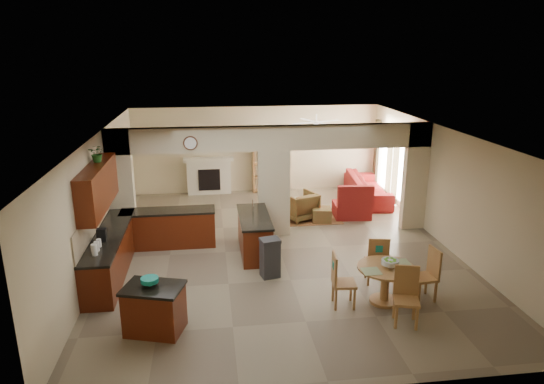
{
  "coord_description": "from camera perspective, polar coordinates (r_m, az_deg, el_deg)",
  "views": [
    {
      "loc": [
        -1.57,
        -10.53,
        4.62
      ],
      "look_at": [
        -0.14,
        0.3,
        1.34
      ],
      "focal_mm": 32.0,
      "sensor_mm": 36.0,
      "label": 1
    }
  ],
  "objects": [
    {
      "name": "floor",
      "position": [
        11.61,
        0.87,
        -6.75
      ],
      "size": [
        10.0,
        10.0,
        0.0
      ],
      "primitive_type": "plane",
      "color": "#766A51",
      "rests_on": "ground"
    },
    {
      "name": "ceiling",
      "position": [
        10.81,
        0.93,
        7.0
      ],
      "size": [
        10.0,
        10.0,
        0.0
      ],
      "primitive_type": "plane",
      "rotation": [
        3.14,
        0.0,
        0.0
      ],
      "color": "white",
      "rests_on": "wall_back"
    },
    {
      "name": "wall_back",
      "position": [
        15.94,
        -1.74,
        5.04
      ],
      "size": [
        8.0,
        0.0,
        8.0
      ],
      "primitive_type": "plane",
      "rotation": [
        1.57,
        0.0,
        0.0
      ],
      "color": "#C3B68E",
      "rests_on": "floor"
    },
    {
      "name": "wall_front",
      "position": [
        6.59,
        7.42,
        -12.7
      ],
      "size": [
        8.0,
        0.0,
        8.0
      ],
      "primitive_type": "plane",
      "rotation": [
        -1.57,
        0.0,
        0.0
      ],
      "color": "#C3B68E",
      "rests_on": "floor"
    },
    {
      "name": "wall_left",
      "position": [
        11.28,
        -19.64,
        -0.89
      ],
      "size": [
        0.0,
        10.0,
        10.0
      ],
      "primitive_type": "plane",
      "rotation": [
        1.57,
        0.0,
        1.57
      ],
      "color": "#C3B68E",
      "rests_on": "floor"
    },
    {
      "name": "wall_right",
      "position": [
        12.34,
        19.59,
        0.59
      ],
      "size": [
        0.0,
        10.0,
        10.0
      ],
      "primitive_type": "plane",
      "rotation": [
        1.57,
        0.0,
        -1.57
      ],
      "color": "#C3B68E",
      "rests_on": "floor"
    },
    {
      "name": "partition_left_pier",
      "position": [
        12.16,
        -17.34,
        0.57
      ],
      "size": [
        0.6,
        0.25,
        2.8
      ],
      "primitive_type": "cube",
      "color": "#C3B68E",
      "rests_on": "floor"
    },
    {
      "name": "partition_center_pier",
      "position": [
        12.16,
        0.2,
        -0.12
      ],
      "size": [
        0.8,
        0.25,
        2.2
      ],
      "primitive_type": "cube",
      "color": "#C3B68E",
      "rests_on": "floor"
    },
    {
      "name": "partition_right_pier",
      "position": [
        13.08,
        16.48,
        1.76
      ],
      "size": [
        0.6,
        0.25,
        2.8
      ],
      "primitive_type": "cube",
      "color": "#C3B68E",
      "rests_on": "floor"
    },
    {
      "name": "partition_header",
      "position": [
        11.83,
        0.21,
        6.38
      ],
      "size": [
        8.0,
        0.25,
        0.6
      ],
      "primitive_type": "cube",
      "color": "#C3B68E",
      "rests_on": "partition_center_pier"
    },
    {
      "name": "kitchen_counter",
      "position": [
        11.22,
        -15.72,
        -5.69
      ],
      "size": [
        2.52,
        3.29,
        1.48
      ],
      "color": "#481808",
      "rests_on": "floor"
    },
    {
      "name": "upper_cabinets",
      "position": [
        10.35,
        -19.81,
        0.56
      ],
      "size": [
        0.35,
        2.4,
        0.9
      ],
      "primitive_type": "cube",
      "color": "#481808",
      "rests_on": "wall_left"
    },
    {
      "name": "peninsula",
      "position": [
        11.27,
        -2.07,
        -5.0
      ],
      "size": [
        0.7,
        1.85,
        0.91
      ],
      "color": "#481808",
      "rests_on": "floor"
    },
    {
      "name": "wall_clock",
      "position": [
        11.6,
        -9.58,
        5.68
      ],
      "size": [
        0.34,
        0.03,
        0.34
      ],
      "primitive_type": "cylinder",
      "rotation": [
        1.57,
        0.0,
        0.0
      ],
      "color": "#532C1B",
      "rests_on": "partition_header"
    },
    {
      "name": "rug",
      "position": [
        13.73,
        4.55,
        -2.99
      ],
      "size": [
        1.6,
        1.3,
        0.01
      ],
      "primitive_type": "cube",
      "color": "brown",
      "rests_on": "floor"
    },
    {
      "name": "fireplace",
      "position": [
        15.88,
        -7.41,
        1.95
      ],
      "size": [
        1.6,
        0.35,
        1.2
      ],
      "color": "beige",
      "rests_on": "floor"
    },
    {
      "name": "shelving_unit",
      "position": [
        15.92,
        -0.4,
        3.19
      ],
      "size": [
        1.0,
        0.32,
        1.8
      ],
      "primitive_type": "cube",
      "color": "#966133",
      "rests_on": "floor"
    },
    {
      "name": "window_a",
      "position": [
        14.39,
        15.36,
        2.35
      ],
      "size": [
        0.02,
        0.9,
        1.9
      ],
      "primitive_type": "cube",
      "color": "white",
      "rests_on": "wall_right"
    },
    {
      "name": "window_b",
      "position": [
        15.93,
        13.04,
        3.87
      ],
      "size": [
        0.02,
        0.9,
        1.9
      ],
      "primitive_type": "cube",
      "color": "white",
      "rests_on": "wall_right"
    },
    {
      "name": "glazed_door",
      "position": [
        15.19,
        14.1,
        2.6
      ],
      "size": [
        0.02,
        0.7,
        2.1
      ],
      "primitive_type": "cube",
      "color": "white",
      "rests_on": "wall_right"
    },
    {
      "name": "drape_a_left",
      "position": [
        13.84,
        16.14,
        1.73
      ],
      "size": [
        0.1,
        0.28,
        2.3
      ],
      "primitive_type": "cube",
      "color": "#45241B",
      "rests_on": "wall_right"
    },
    {
      "name": "drape_a_right",
      "position": [
        14.91,
        14.34,
        2.92
      ],
      "size": [
        0.1,
        0.28,
        2.3
      ],
      "primitive_type": "cube",
      "color": "#45241B",
      "rests_on": "wall_right"
    },
    {
      "name": "drape_b_left",
      "position": [
        15.37,
        13.67,
        3.37
      ],
      "size": [
        0.1,
        0.28,
        2.3
      ],
      "primitive_type": "cube",
      "color": "#45241B",
      "rests_on": "wall_right"
    },
    {
      "name": "drape_b_right",
      "position": [
        16.46,
        12.19,
        4.34
      ],
      "size": [
        0.1,
        0.28,
        2.3
      ],
      "primitive_type": "cube",
      "color": "#45241B",
      "rests_on": "wall_right"
    },
    {
      "name": "ceiling_fan",
      "position": [
        14.03,
        5.24,
        8.19
      ],
      "size": [
        1.0,
        1.0,
        0.1
      ],
      "primitive_type": "cylinder",
      "color": "white",
      "rests_on": "ceiling"
    },
    {
      "name": "kitchen_island",
      "position": [
        8.56,
        -13.66,
        -13.21
      ],
      "size": [
        1.12,
        0.94,
        0.83
      ],
      "rotation": [
        0.0,
        0.0,
        -0.29
      ],
      "color": "#481808",
      "rests_on": "floor"
    },
    {
      "name": "teal_bowl",
      "position": [
        8.39,
        -14.19,
        -10.18
      ],
      "size": [
        0.29,
        0.29,
        0.14
      ],
      "primitive_type": "cylinder",
      "color": "#128273",
      "rests_on": "kitchen_island"
    },
    {
      "name": "trash_can",
      "position": [
        10.16,
        -0.24,
        -7.92
      ],
      "size": [
        0.43,
        0.38,
        0.78
      ],
      "primitive_type": "cube",
      "rotation": [
        0.0,
        0.0,
        0.22
      ],
      "color": "#2D2D2F",
      "rests_on": "floor"
    },
    {
      "name": "dining_table",
      "position": [
        9.39,
        13.2,
        -9.88
      ],
      "size": [
        1.06,
        1.06,
        0.73
      ],
      "color": "#966133",
      "rests_on": "floor"
    },
    {
      "name": "fruit_bowl",
      "position": [
        9.25,
        13.72,
        -8.13
      ],
      "size": [
        0.32,
        0.32,
        0.17
      ],
      "primitive_type": "cylinder",
      "color": "#5DB627",
      "rests_on": "dining_table"
    },
    {
      "name": "sofa",
      "position": [
        15.44,
        11.16,
        0.49
      ],
      "size": [
        2.8,
        1.36,
        0.79
      ],
      "primitive_type": "imported",
      "rotation": [
        0.0,
        0.0,
        1.45
      ],
      "color": "maroon",
      "rests_on": "floor"
    },
    {
      "name": "chaise",
      "position": [
        13.89,
        9.33,
        -2.09
      ],
      "size": [
        1.05,
        0.89,
        0.4
      ],
      "primitive_type": "cube",
      "rotation": [
        0.0,
        0.0,
        -0.08
      ],
      "color": "maroon",
      "rests_on": "floor"
    },
    {
      "name": "armchair",
      "position": [
        13.5,
        3.33,
        -1.62
      ],
      "size": [
        1.07,
        1.09,
        0.77
      ],
      "primitive_type": "imported",
      "rotation": [
        0.0,
        0.0,
        3.53
      ],
      "color": "maroon",
      "rests_on": "floor"
    },
    {
      "name": "ottoman",
      "position": [
        13.43,
        5.84,
        -2.66
      ],
      "size": [
        0.58,
        0.58,
        0.37
      ],
      "primitive_type": "cube",
      "rotation": [
        0.0,
        0.0,
        -0.14
      ],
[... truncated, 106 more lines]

